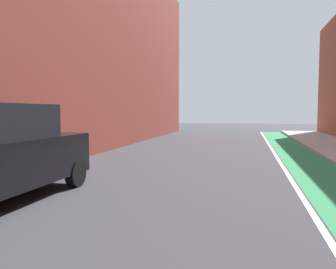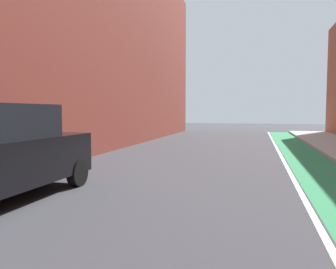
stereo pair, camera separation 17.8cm
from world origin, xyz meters
name	(u,v)px [view 1 (the left image)]	position (x,y,z in m)	size (l,w,h in m)	color
ground_plane	(194,172)	(0.00, 14.64, 0.00)	(82.04, 82.04, 0.00)	#38383D
bike_lane_paint	(310,166)	(3.60, 16.64, 0.00)	(1.60, 37.29, 0.00)	#2D8451
lane_divider_stripe	(282,165)	(2.70, 16.64, 0.00)	(0.12, 37.29, 0.00)	white
building_facade_left	(45,9)	(-6.20, 16.63, 5.78)	(4.15, 37.29, 11.58)	brown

